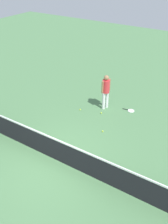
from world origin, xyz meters
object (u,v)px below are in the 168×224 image
Objects in this scene: player_near_side at (106,89)px; tennis_racket_near_player at (131,111)px; tennis_ball_by_net at (101,113)px; tennis_ball_near_player at (80,110)px; tennis_ball_midcourt at (103,131)px.

player_near_side is 1.58m from tennis_racket_near_player.
player_near_side reaches higher than tennis_ball_by_net.
player_near_side reaches higher than tennis_ball_near_player.
tennis_racket_near_player is (-1.16, -0.42, -1.00)m from player_near_side.
tennis_ball_near_player is (2.04, 1.25, 0.02)m from tennis_racket_near_player.
player_near_side is at bearing -136.64° from tennis_ball_near_player.
tennis_ball_near_player is 1.99m from tennis_ball_midcourt.
tennis_ball_by_net is at bearing -58.03° from tennis_ball_midcourt.
tennis_racket_near_player is 9.03× the size of tennis_ball_by_net.
player_near_side is 25.76× the size of tennis_ball_by_net.
tennis_ball_near_player is 1.04m from tennis_ball_by_net.
tennis_ball_by_net is (-0.11, 0.55, -0.98)m from player_near_side.
player_near_side is at bearing -78.84° from tennis_ball_by_net.
tennis_ball_by_net is (1.05, 0.96, 0.02)m from tennis_racket_near_player.
tennis_ball_midcourt is at bearing 152.17° from tennis_ball_near_player.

